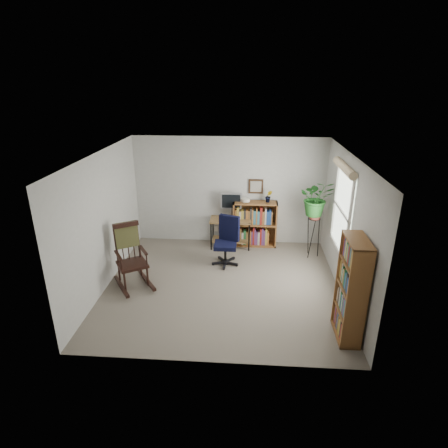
# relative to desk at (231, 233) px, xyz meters

# --- Properties ---
(floor) EXTENTS (4.20, 4.00, 0.00)m
(floor) POSITION_rel_desk_xyz_m (-0.05, -1.70, -0.32)
(floor) COLOR slate
(floor) RESTS_ON ground
(ceiling) EXTENTS (4.20, 4.00, 0.00)m
(ceiling) POSITION_rel_desk_xyz_m (-0.05, -1.70, 2.08)
(ceiling) COLOR silver
(ceiling) RESTS_ON ground
(wall_back) EXTENTS (4.20, 0.00, 2.40)m
(wall_back) POSITION_rel_desk_xyz_m (-0.05, 0.30, 0.88)
(wall_back) COLOR #B9B9B4
(wall_back) RESTS_ON ground
(wall_front) EXTENTS (4.20, 0.00, 2.40)m
(wall_front) POSITION_rel_desk_xyz_m (-0.05, -3.70, 0.88)
(wall_front) COLOR #B9B9B4
(wall_front) RESTS_ON ground
(wall_left) EXTENTS (0.00, 4.00, 2.40)m
(wall_left) POSITION_rel_desk_xyz_m (-2.15, -1.70, 0.88)
(wall_left) COLOR #B9B9B4
(wall_left) RESTS_ON ground
(wall_right) EXTENTS (0.00, 4.00, 2.40)m
(wall_right) POSITION_rel_desk_xyz_m (2.05, -1.70, 0.88)
(wall_right) COLOR #B9B9B4
(wall_right) RESTS_ON ground
(window) EXTENTS (0.12, 1.20, 1.50)m
(window) POSITION_rel_desk_xyz_m (2.01, -1.40, 1.08)
(window) COLOR white
(window) RESTS_ON wall_right
(desk) EXTENTS (0.90, 0.50, 0.65)m
(desk) POSITION_rel_desk_xyz_m (0.00, 0.00, 0.00)
(desk) COLOR brown
(desk) RESTS_ON floor
(monitor) EXTENTS (0.46, 0.16, 0.56)m
(monitor) POSITION_rel_desk_xyz_m (-0.00, 0.14, 0.60)
(monitor) COLOR #AEAEB3
(monitor) RESTS_ON desk
(keyboard) EXTENTS (0.40, 0.15, 0.02)m
(keyboard) POSITION_rel_desk_xyz_m (0.00, -0.12, 0.34)
(keyboard) COLOR black
(keyboard) RESTS_ON desk
(office_chair) EXTENTS (0.70, 0.70, 1.01)m
(office_chair) POSITION_rel_desk_xyz_m (-0.06, -0.87, 0.18)
(office_chair) COLOR black
(office_chair) RESTS_ON floor
(rocking_chair) EXTENTS (1.06, 1.19, 1.19)m
(rocking_chair) POSITION_rel_desk_xyz_m (-1.67, -1.82, 0.27)
(rocking_chair) COLOR black
(rocking_chair) RESTS_ON floor
(low_bookshelf) EXTENTS (0.97, 0.32, 1.02)m
(low_bookshelf) POSITION_rel_desk_xyz_m (0.53, 0.12, 0.19)
(low_bookshelf) COLOR brown
(low_bookshelf) RESTS_ON floor
(tall_bookshelf) EXTENTS (0.29, 0.68, 1.55)m
(tall_bookshelf) POSITION_rel_desk_xyz_m (1.87, -2.98, 0.45)
(tall_bookshelf) COLOR brown
(tall_bookshelf) RESTS_ON floor
(plant_stand) EXTENTS (0.35, 0.35, 0.99)m
(plant_stand) POSITION_rel_desk_xyz_m (1.75, -0.35, 0.17)
(plant_stand) COLOR black
(plant_stand) RESTS_ON floor
(spider_plant) EXTENTS (1.69, 1.88, 1.46)m
(spider_plant) POSITION_rel_desk_xyz_m (1.75, -0.35, 1.33)
(spider_plant) COLOR #215F21
(spider_plant) RESTS_ON plant_stand
(potted_plant_small) EXTENTS (0.13, 0.24, 0.11)m
(potted_plant_small) POSITION_rel_desk_xyz_m (0.81, 0.13, 0.75)
(potted_plant_small) COLOR #215F21
(potted_plant_small) RESTS_ON low_bookshelf
(framed_picture) EXTENTS (0.32, 0.04, 0.32)m
(framed_picture) POSITION_rel_desk_xyz_m (0.53, 0.27, 1.00)
(framed_picture) COLOR black
(framed_picture) RESTS_ON wall_back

